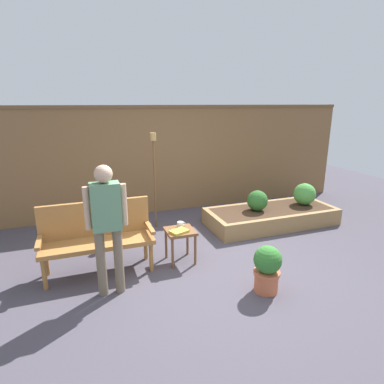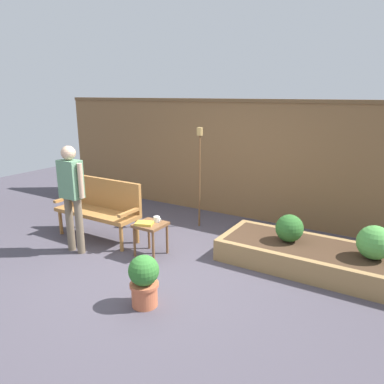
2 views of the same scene
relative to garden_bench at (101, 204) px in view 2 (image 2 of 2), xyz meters
name	(u,v)px [view 2 (image 2 of 2)]	position (x,y,z in m)	size (l,w,h in m)	color
ground_plane	(158,270)	(1.47, -0.48, -0.54)	(14.00, 14.00, 0.00)	#47424C
fence_back	(241,159)	(1.47, 2.12, 0.55)	(8.40, 0.14, 2.16)	brown
garden_bench	(101,204)	(0.00, 0.00, 0.00)	(1.44, 0.48, 0.94)	#A87038
side_table	(151,229)	(1.11, -0.15, -0.15)	(0.40, 0.40, 0.48)	brown
cup_on_table	(157,219)	(1.15, -0.05, -0.02)	(0.12, 0.09, 0.08)	white
book_on_table	(144,223)	(1.07, -0.24, -0.05)	(0.24, 0.17, 0.03)	gold
potted_boxwood	(144,279)	(1.85, -1.23, -0.23)	(0.33, 0.33, 0.59)	#C66642
raised_planter_bed	(310,256)	(3.16, 0.65, -0.39)	(2.40, 1.00, 0.30)	#997547
shrub_near_bench	(289,228)	(2.85, 0.66, -0.06)	(0.38, 0.38, 0.38)	brown
shrub_far_corner	(374,243)	(3.89, 0.66, -0.04)	(0.42, 0.42, 0.42)	brown
tiki_torch	(200,160)	(1.09, 1.25, 0.63)	(0.10, 0.10, 1.71)	brown
person_by_bench	(72,190)	(0.10, -0.63, 0.39)	(0.47, 0.20, 1.56)	#70604C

